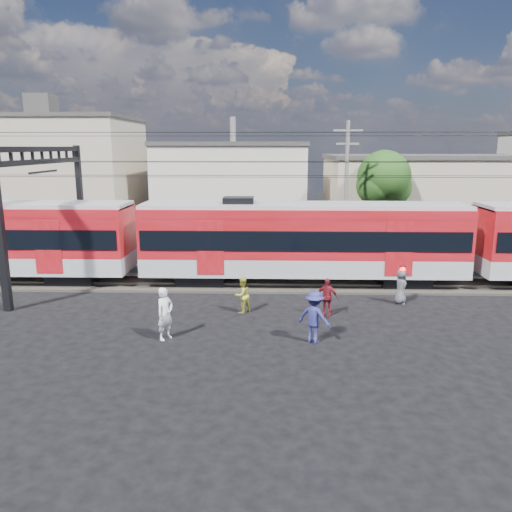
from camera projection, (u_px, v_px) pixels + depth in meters
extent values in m
plane|color=black|center=(234.00, 345.00, 17.81)|extent=(120.00, 120.00, 0.00)
cube|color=#2D2823|center=(245.00, 283.00, 25.61)|extent=(70.00, 3.40, 0.12)
cube|color=#59544C|center=(245.00, 285.00, 24.85)|extent=(70.00, 0.12, 0.12)
cube|color=#59544C|center=(246.00, 277.00, 26.31)|extent=(70.00, 0.12, 0.12)
cube|color=black|center=(76.00, 276.00, 25.81)|extent=(2.40, 2.20, 0.70)
cube|color=black|center=(202.00, 277.00, 25.61)|extent=(2.40, 2.20, 0.70)
cube|color=black|center=(403.00, 279.00, 25.31)|extent=(2.40, 2.20, 0.70)
cube|color=#9EA1A6|center=(302.00, 263.00, 25.29)|extent=(16.00, 3.00, 0.90)
cube|color=#980D0E|center=(303.00, 231.00, 24.93)|extent=(16.00, 3.00, 2.40)
cube|color=black|center=(303.00, 236.00, 24.99)|extent=(15.68, 3.08, 0.95)
cube|color=#9EA1A6|center=(303.00, 206.00, 24.67)|extent=(16.00, 2.60, 0.25)
cube|color=black|center=(0.00, 230.00, 20.77)|extent=(0.30, 0.30, 7.00)
cube|color=black|center=(81.00, 206.00, 29.56)|extent=(0.30, 0.30, 7.00)
cube|color=black|center=(41.00, 149.00, 24.46)|extent=(0.25, 9.30, 0.25)
cube|color=black|center=(43.00, 162.00, 24.59)|extent=(0.25, 9.30, 0.25)
cylinder|color=black|center=(244.00, 177.00, 23.76)|extent=(70.00, 0.03, 0.03)
cylinder|color=black|center=(246.00, 175.00, 25.13)|extent=(70.00, 0.03, 0.03)
cylinder|color=black|center=(244.00, 162.00, 23.61)|extent=(70.00, 0.03, 0.03)
cylinder|color=black|center=(245.00, 161.00, 24.98)|extent=(70.00, 0.03, 0.03)
cylinder|color=black|center=(240.00, 132.00, 20.60)|extent=(70.00, 0.03, 0.03)
cylinder|color=black|center=(248.00, 136.00, 27.43)|extent=(70.00, 0.03, 0.03)
cube|color=tan|center=(48.00, 177.00, 40.78)|extent=(14.00, 10.00, 9.00)
cube|color=#3F3D3A|center=(43.00, 118.00, 39.79)|extent=(14.28, 10.20, 0.30)
cube|color=beige|center=(233.00, 187.00, 43.48)|extent=(12.00, 12.00, 7.00)
cube|color=#3F3D3A|center=(233.00, 144.00, 42.70)|extent=(12.24, 12.24, 0.30)
cube|color=tan|center=(429.00, 196.00, 40.18)|extent=(16.00, 10.00, 6.00)
cube|color=#3F3D3A|center=(432.00, 157.00, 39.51)|extent=(16.32, 10.20, 0.30)
cylinder|color=slate|center=(346.00, 190.00, 31.37)|extent=(0.24, 0.24, 8.50)
cube|color=slate|center=(348.00, 130.00, 30.58)|extent=(1.80, 0.12, 0.12)
cube|color=slate|center=(348.00, 144.00, 30.76)|extent=(1.40, 0.12, 0.12)
cylinder|color=#382619|center=(382.00, 220.00, 34.70)|extent=(0.36, 0.36, 3.92)
sphere|color=#194212|center=(384.00, 177.00, 34.07)|extent=(3.64, 3.64, 3.64)
sphere|color=#194212|center=(391.00, 187.00, 34.49)|extent=(2.80, 2.80, 2.80)
imported|color=white|center=(165.00, 314.00, 18.13)|extent=(0.79, 0.85, 1.94)
imported|color=gold|center=(242.00, 295.00, 21.09)|extent=(0.95, 0.94, 1.55)
imported|color=navy|center=(314.00, 317.00, 17.83)|extent=(1.43, 1.26, 1.92)
imported|color=maroon|center=(327.00, 297.00, 20.64)|extent=(1.03, 0.70, 1.63)
imported|color=#505055|center=(401.00, 287.00, 22.31)|extent=(0.63, 0.85, 1.59)
cylinder|color=black|center=(402.00, 286.00, 22.31)|extent=(0.11, 0.11, 1.62)
sphere|color=#FF140C|center=(403.00, 269.00, 22.15)|extent=(0.25, 0.25, 0.25)
cube|color=black|center=(403.00, 269.00, 22.15)|extent=(0.23, 0.05, 0.32)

